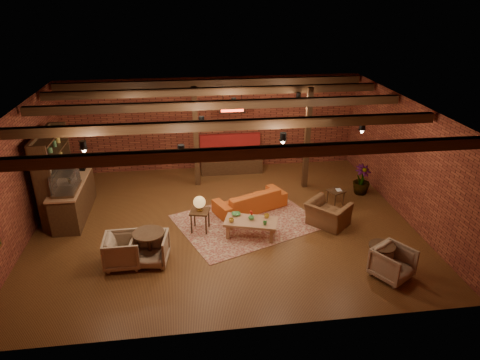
{
  "coord_description": "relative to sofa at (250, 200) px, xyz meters",
  "views": [
    {
      "loc": [
        -0.87,
        -10.14,
        5.89
      ],
      "look_at": [
        0.47,
        0.2,
        1.17
      ],
      "focal_mm": 32.0,
      "sensor_mm": 36.0,
      "label": 1
    }
  ],
  "objects": [
    {
      "name": "ceiling",
      "position": [
        -0.83,
        -0.68,
        2.89
      ],
      "size": [
        10.0,
        8.0,
        0.02
      ],
      "primitive_type": "cube",
      "color": "black",
      "rests_on": "wall_back"
    },
    {
      "name": "post_left",
      "position": [
        -1.43,
        1.92,
        1.29
      ],
      "size": [
        0.16,
        0.16,
        3.2
      ],
      "primitive_type": "cube",
      "color": "black",
      "rests_on": "ground"
    },
    {
      "name": "banquette",
      "position": [
        -0.23,
        2.87,
        0.19
      ],
      "size": [
        2.1,
        0.7,
        1.0
      ],
      "primitive_type": null,
      "color": "maroon",
      "rests_on": "ground"
    },
    {
      "name": "shelving_hutch",
      "position": [
        -5.33,
        0.42,
        0.89
      ],
      "size": [
        0.52,
        2.0,
        2.4
      ],
      "primitive_type": null,
      "color": "black",
      "rests_on": "ground"
    },
    {
      "name": "service_sign",
      "position": [
        -0.23,
        2.42,
        2.04
      ],
      "size": [
        0.86,
        0.06,
        0.3
      ],
      "primitive_type": "cube",
      "color": "red",
      "rests_on": "ceiling"
    },
    {
      "name": "round_table_right",
      "position": [
        2.46,
        -3.28,
        0.15
      ],
      "size": [
        0.58,
        0.58,
        0.68
      ],
      "color": "black",
      "rests_on": "floor"
    },
    {
      "name": "coffee_table",
      "position": [
        -0.21,
        -1.44,
        0.1
      ],
      "size": [
        1.47,
        1.03,
        0.71
      ],
      "rotation": [
        0.0,
        0.0,
        -0.3
      ],
      "color": "#A6754D",
      "rests_on": "floor"
    },
    {
      "name": "floor",
      "position": [
        -0.83,
        -0.68,
        -0.31
      ],
      "size": [
        10.0,
        10.0,
        0.0
      ],
      "primitive_type": "plane",
      "color": "#3B1C0E",
      "rests_on": "ground"
    },
    {
      "name": "side_table_book",
      "position": [
        2.54,
        -0.03,
        0.12
      ],
      "size": [
        0.55,
        0.55,
        0.48
      ],
      "rotation": [
        0.0,
        0.0,
        0.42
      ],
      "color": "black",
      "rests_on": "floor"
    },
    {
      "name": "side_table_lamp",
      "position": [
        -1.48,
        -0.99,
        0.45
      ],
      "size": [
        0.58,
        0.58,
        1.0
      ],
      "rotation": [
        0.0,
        0.0,
        -0.25
      ],
      "color": "black",
      "rests_on": "floor"
    },
    {
      "name": "armchair_b",
      "position": [
        -2.68,
        -2.3,
        0.1
      ],
      "size": [
        0.87,
        0.83,
        0.8
      ],
      "primitive_type": "imported",
      "rotation": [
        0.0,
        0.0,
        -0.13
      ],
      "color": "#BDAA92",
      "rests_on": "floor"
    },
    {
      "name": "sofa",
      "position": [
        0.0,
        0.0,
        0.0
      ],
      "size": [
        2.24,
        1.58,
        0.61
      ],
      "primitive_type": "imported",
      "rotation": [
        0.0,
        0.0,
        3.55
      ],
      "color": "#BA4E19",
      "rests_on": "floor"
    },
    {
      "name": "ceiling_pipe",
      "position": [
        -0.83,
        0.92,
        2.54
      ],
      "size": [
        9.6,
        0.12,
        0.12
      ],
      "primitive_type": "cylinder",
      "rotation": [
        0.0,
        1.57,
        0.0
      ],
      "color": "black",
      "rests_on": "ceiling"
    },
    {
      "name": "armchair_far",
      "position": [
        2.63,
        -3.53,
        0.09
      ],
      "size": [
        1.03,
        1.02,
        0.79
      ],
      "primitive_type": "imported",
      "rotation": [
        0.0,
        0.0,
        0.55
      ],
      "color": "#BDAA92",
      "rests_on": "floor"
    },
    {
      "name": "ceiling_spotlights",
      "position": [
        -0.83,
        -0.68,
        2.55
      ],
      "size": [
        6.4,
        4.4,
        0.28
      ],
      "primitive_type": null,
      "color": "black",
      "rests_on": "ceiling"
    },
    {
      "name": "service_counter",
      "position": [
        -4.93,
        0.32,
        0.49
      ],
      "size": [
        0.8,
        2.5,
        1.6
      ],
      "primitive_type": null,
      "color": "black",
      "rests_on": "ground"
    },
    {
      "name": "armchair_a",
      "position": [
        -3.3,
        -2.3,
        0.11
      ],
      "size": [
        0.76,
        0.82,
        0.83
      ],
      "primitive_type": "imported",
      "rotation": [
        0.0,
        0.0,
        1.58
      ],
      "color": "#BDAA92",
      "rests_on": "floor"
    },
    {
      "name": "wall_back",
      "position": [
        -0.83,
        3.32,
        1.29
      ],
      "size": [
        10.0,
        0.02,
        3.2
      ],
      "primitive_type": "cube",
      "color": "maroon",
      "rests_on": "ground"
    },
    {
      "name": "rug",
      "position": [
        -0.2,
        -0.69,
        -0.3
      ],
      "size": [
        4.3,
        3.84,
        0.01
      ],
      "primitive_type": "cube",
      "rotation": [
        0.0,
        0.0,
        0.38
      ],
      "color": "maroon",
      "rests_on": "floor"
    },
    {
      "name": "wall_right",
      "position": [
        4.17,
        -0.68,
        1.29
      ],
      "size": [
        0.02,
        8.0,
        3.2
      ],
      "primitive_type": "cube",
      "color": "maroon",
      "rests_on": "ground"
    },
    {
      "name": "wall_left",
      "position": [
        -5.83,
        -0.68,
        1.29
      ],
      "size": [
        0.02,
        8.0,
        3.2
      ],
      "primitive_type": "cube",
      "color": "maroon",
      "rests_on": "ground"
    },
    {
      "name": "post_right",
      "position": [
        1.97,
        1.32,
        1.29
      ],
      "size": [
        0.16,
        0.16,
        3.2
      ],
      "primitive_type": "cube",
      "color": "black",
      "rests_on": "ground"
    },
    {
      "name": "wall_front",
      "position": [
        -0.83,
        -4.68,
        1.29
      ],
      "size": [
        10.0,
        0.02,
        3.2
      ],
      "primitive_type": "cube",
      "color": "maroon",
      "rests_on": "ground"
    },
    {
      "name": "plant_counter",
      "position": [
        -4.83,
        0.52,
        0.91
      ],
      "size": [
        0.35,
        0.39,
        0.3
      ],
      "primitive_type": "imported",
      "color": "#337F33",
      "rests_on": "service_counter"
    },
    {
      "name": "round_table_left",
      "position": [
        -2.7,
        -2.21,
        0.21
      ],
      "size": [
        0.73,
        0.73,
        0.76
      ],
      "color": "black",
      "rests_on": "floor"
    },
    {
      "name": "ceiling_beams",
      "position": [
        -0.83,
        -0.68,
        2.77
      ],
      "size": [
        9.8,
        6.4,
        0.22
      ],
      "primitive_type": null,
      "color": "black",
      "rests_on": "ceiling"
    },
    {
      "name": "plant_tall",
      "position": [
        3.57,
        0.59,
        1.09
      ],
      "size": [
        1.96,
        1.96,
        2.78
      ],
      "primitive_type": "imported",
      "rotation": [
        0.0,
        0.0,
        0.31
      ],
      "color": "#4C7F4C",
      "rests_on": "floor"
    },
    {
      "name": "armchair_right",
      "position": [
        1.93,
        -1.15,
        0.15
      ],
      "size": [
        1.19,
        1.21,
        0.9
      ],
      "primitive_type": "imported",
      "rotation": [
        0.0,
        0.0,
        2.31
      ],
      "color": "brown",
      "rests_on": "floor"
    }
  ]
}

